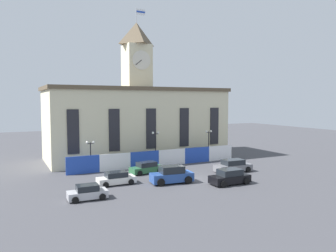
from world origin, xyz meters
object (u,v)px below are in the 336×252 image
at_px(street_lamp_left, 90,149).
at_px(car_black_suv, 230,177).
at_px(car_green_wagon, 147,168).
at_px(car_silver_hatch, 87,193).
at_px(car_white_taxi, 116,179).
at_px(street_lamp_right, 209,138).
at_px(street_lamp_center, 156,141).
at_px(car_gray_pickup, 233,166).
at_px(car_blue_van, 172,175).

xyz_separation_m(street_lamp_left, car_black_suv, (13.15, -14.33, -2.38)).
height_order(car_black_suv, car_green_wagon, car_black_suv).
distance_m(car_silver_hatch, car_green_wagon, 13.12).
height_order(car_black_suv, car_white_taxi, car_black_suv).
distance_m(street_lamp_right, car_green_wagon, 14.12).
bearing_deg(street_lamp_center, street_lamp_left, 180.00).
bearing_deg(car_white_taxi, car_black_suv, -25.98).
relative_size(street_lamp_center, car_white_taxi, 1.16).
bearing_deg(street_lamp_left, car_white_taxi, -83.08).
bearing_deg(street_lamp_left, street_lamp_right, 0.00).
height_order(car_gray_pickup, car_blue_van, car_blue_van).
height_order(street_lamp_right, car_gray_pickup, street_lamp_right).
distance_m(street_lamp_right, car_blue_van, 16.75).
height_order(street_lamp_left, car_black_suv, street_lamp_left).
distance_m(street_lamp_left, car_blue_van, 13.15).
height_order(car_blue_van, car_green_wagon, car_blue_van).
height_order(car_silver_hatch, car_black_suv, car_black_suv).
height_order(street_lamp_left, car_gray_pickup, street_lamp_left).
bearing_deg(street_lamp_left, car_silver_hatch, -104.98).
bearing_deg(car_green_wagon, street_lamp_left, -40.34).
distance_m(street_lamp_center, car_white_taxi, 12.66).
bearing_deg(car_blue_van, car_white_taxi, 165.00).
height_order(car_blue_van, car_silver_hatch, car_blue_van).
height_order(street_lamp_center, car_black_suv, street_lamp_center).
xyz_separation_m(street_lamp_center, car_green_wagon, (-3.38, -4.38, -3.06)).
height_order(street_lamp_right, car_black_suv, street_lamp_right).
bearing_deg(car_black_suv, street_lamp_right, 65.77).
distance_m(street_lamp_left, street_lamp_center, 10.02).
xyz_separation_m(street_lamp_left, street_lamp_center, (10.01, -0.00, 0.57)).
bearing_deg(car_blue_van, street_lamp_right, 47.07).
bearing_deg(street_lamp_right, street_lamp_left, 180.00).
xyz_separation_m(car_silver_hatch, car_black_suv, (16.58, -1.51, 0.14)).
xyz_separation_m(street_lamp_left, car_silver_hatch, (-3.43, -12.82, -2.51)).
relative_size(car_gray_pickup, car_black_suv, 1.09).
relative_size(car_silver_hatch, car_green_wagon, 0.83).
xyz_separation_m(car_blue_van, car_silver_hatch, (-10.62, -2.04, -0.27)).
bearing_deg(street_lamp_left, car_green_wagon, -33.50).
relative_size(car_black_suv, car_white_taxi, 1.09).
bearing_deg(car_blue_van, car_green_wagon, 101.41).
relative_size(street_lamp_center, car_blue_van, 0.99).
bearing_deg(car_green_wagon, car_blue_van, 88.18).
distance_m(car_gray_pickup, car_white_taxi, 16.70).
height_order(car_silver_hatch, car_white_taxi, same).
xyz_separation_m(car_gray_pickup, car_green_wagon, (-11.07, 4.76, -0.09)).
relative_size(street_lamp_left, car_white_taxi, 0.96).
height_order(street_lamp_left, street_lamp_center, street_lamp_center).
height_order(street_lamp_center, street_lamp_right, street_lamp_center).
relative_size(street_lamp_right, car_blue_van, 0.95).
distance_m(street_lamp_left, street_lamp_right, 19.73).
relative_size(car_black_suv, car_green_wagon, 1.03).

